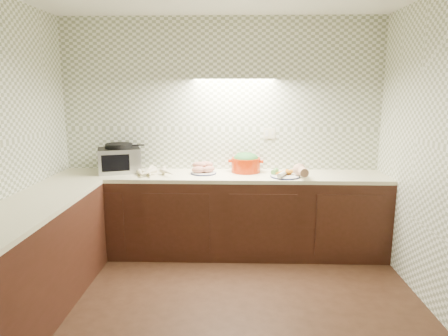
{
  "coord_description": "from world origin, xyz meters",
  "views": [
    {
      "loc": [
        0.16,
        -2.76,
        1.82
      ],
      "look_at": [
        0.05,
        1.25,
        1.02
      ],
      "focal_mm": 32.0,
      "sensor_mm": 36.0,
      "label": 1
    }
  ],
  "objects_px": {
    "toaster_oven": "(119,159)",
    "dutch_oven": "(246,163)",
    "onion_bowl": "(204,168)",
    "veg_plate": "(291,172)",
    "parsnip_pile": "(154,172)",
    "sweet_potato_plate": "(203,169)"
  },
  "relations": [
    {
      "from": "veg_plate",
      "to": "toaster_oven",
      "type": "bearing_deg",
      "value": 174.04
    },
    {
      "from": "dutch_oven",
      "to": "veg_plate",
      "type": "relative_size",
      "value": 1.03
    },
    {
      "from": "parsnip_pile",
      "to": "sweet_potato_plate",
      "type": "height_order",
      "value": "sweet_potato_plate"
    },
    {
      "from": "onion_bowl",
      "to": "dutch_oven",
      "type": "distance_m",
      "value": 0.48
    },
    {
      "from": "sweet_potato_plate",
      "to": "dutch_oven",
      "type": "height_order",
      "value": "dutch_oven"
    },
    {
      "from": "sweet_potato_plate",
      "to": "onion_bowl",
      "type": "relative_size",
      "value": 2.07
    },
    {
      "from": "sweet_potato_plate",
      "to": "dutch_oven",
      "type": "distance_m",
      "value": 0.48
    },
    {
      "from": "onion_bowl",
      "to": "dutch_oven",
      "type": "bearing_deg",
      "value": -2.66
    },
    {
      "from": "parsnip_pile",
      "to": "sweet_potato_plate",
      "type": "relative_size",
      "value": 1.46
    },
    {
      "from": "veg_plate",
      "to": "onion_bowl",
      "type": "bearing_deg",
      "value": 164.94
    },
    {
      "from": "sweet_potato_plate",
      "to": "onion_bowl",
      "type": "xyz_separation_m",
      "value": [
        -0.0,
        0.11,
        -0.01
      ]
    },
    {
      "from": "toaster_oven",
      "to": "onion_bowl",
      "type": "xyz_separation_m",
      "value": [
        0.94,
        0.06,
        -0.11
      ]
    },
    {
      "from": "onion_bowl",
      "to": "dutch_oven",
      "type": "relative_size",
      "value": 0.35
    },
    {
      "from": "dutch_oven",
      "to": "parsnip_pile",
      "type": "bearing_deg",
      "value": -162.71
    },
    {
      "from": "veg_plate",
      "to": "dutch_oven",
      "type": "bearing_deg",
      "value": 153.81
    },
    {
      "from": "onion_bowl",
      "to": "veg_plate",
      "type": "bearing_deg",
      "value": -15.06
    },
    {
      "from": "toaster_oven",
      "to": "parsnip_pile",
      "type": "xyz_separation_m",
      "value": [
        0.42,
        -0.16,
        -0.11
      ]
    },
    {
      "from": "toaster_oven",
      "to": "parsnip_pile",
      "type": "relative_size",
      "value": 1.27
    },
    {
      "from": "parsnip_pile",
      "to": "onion_bowl",
      "type": "height_order",
      "value": "onion_bowl"
    },
    {
      "from": "toaster_oven",
      "to": "parsnip_pile",
      "type": "distance_m",
      "value": 0.47
    },
    {
      "from": "toaster_oven",
      "to": "dutch_oven",
      "type": "bearing_deg",
      "value": -16.53
    },
    {
      "from": "dutch_oven",
      "to": "onion_bowl",
      "type": "bearing_deg",
      "value": -176.58
    }
  ]
}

